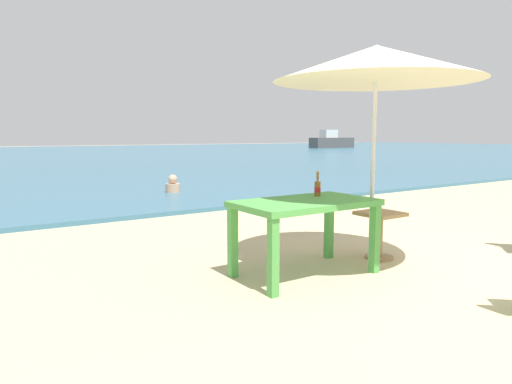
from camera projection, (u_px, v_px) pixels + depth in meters
ground_plane at (485, 281)px, 4.40m from camera, size 120.00×120.00×0.00m
sea_water at (30, 156)px, 29.14m from camera, size 120.00×50.00×0.08m
picnic_table_green at (305, 211)px, 4.53m from camera, size 1.40×0.80×0.76m
beer_bottle_amber at (318, 187)px, 4.81m from camera, size 0.07×0.07×0.26m
patio_umbrella at (376, 64)px, 4.61m from camera, size 2.10×2.10×2.30m
side_table_wood at (380, 228)px, 5.15m from camera, size 0.44×0.44×0.54m
swimmer_person at (173, 185)px, 10.56m from camera, size 0.34×0.34×0.41m
boat_tanker at (331, 141)px, 46.40m from camera, size 5.02×1.37×1.82m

